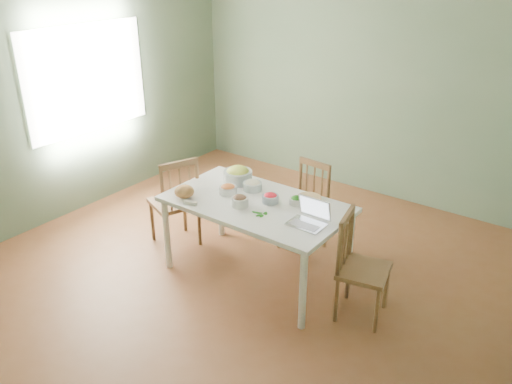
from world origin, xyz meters
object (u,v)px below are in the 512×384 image
Objects in this scene: chair_right at (364,268)px; bread_boule at (184,192)px; chair_far at (303,208)px; laptop at (307,214)px; chair_left at (174,200)px; bowl_squash at (238,175)px; dining_table at (256,239)px.

chair_right is 1.73m from bread_boule.
laptop is at bearing -52.31° from chair_far.
chair_left is 3.55× the size of bowl_squash.
chair_left is (-1.12, -0.70, 0.04)m from chair_far.
laptop reaches higher than bowl_squash.
bowl_squash reaches higher than chair_far.
bread_boule is at bearing 90.05° from chair_right.
laptop is at bearing 108.35° from chair_left.
bread_boule is at bearing -119.07° from chair_far.
chair_left is at bearing 79.67° from chair_right.
bowl_squash reaches higher than dining_table.
chair_left is 1.67m from laptop.
bowl_squash is at bearing 148.18° from dining_table.
bowl_squash is (0.18, 0.56, 0.02)m from bread_boule.
chair_left is 0.63m from bread_boule.
bread_boule is (-0.67, -0.99, 0.37)m from chair_far.
chair_far is at bearing 122.76° from laptop.
laptop is at bearing 94.34° from chair_right.
dining_table is at bearing -92.22° from chair_far.
laptop is at bearing -19.47° from bowl_squash.
laptop reaches higher than bread_boule.
chair_left is 2.11m from chair_right.
bread_boule is at bearing 78.40° from chair_left.
laptop is (-0.48, -0.14, 0.41)m from chair_right.
chair_right is (1.07, 0.04, 0.08)m from dining_table.
laptop is at bearing -9.68° from dining_table.
chair_right is 0.65m from laptop.
dining_table is 1.79× the size of chair_far.
chair_right reaches higher than dining_table.
bowl_squash is (0.63, 0.27, 0.36)m from chair_left.
chair_far is 3.29× the size of bowl_squash.
bowl_squash is 1.05m from laptop.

